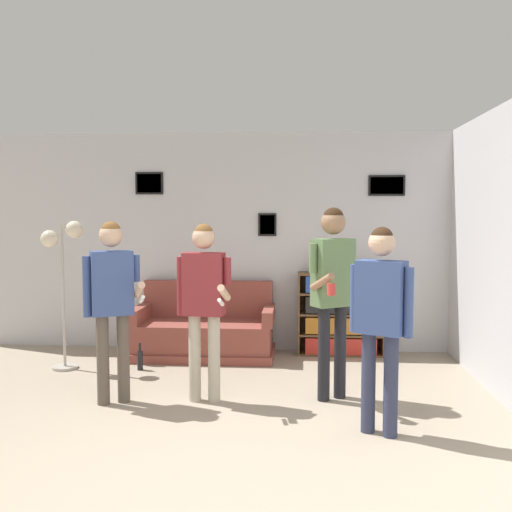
# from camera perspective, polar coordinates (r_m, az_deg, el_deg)

# --- Properties ---
(ground_plane) EXTENTS (20.00, 20.00, 0.00)m
(ground_plane) POSITION_cam_1_polar(r_m,az_deg,el_deg) (3.81, -5.65, -22.34)
(ground_plane) COLOR gray
(wall_back) EXTENTS (7.26, 0.08, 2.70)m
(wall_back) POSITION_cam_1_polar(r_m,az_deg,el_deg) (7.12, -0.50, 1.43)
(wall_back) COLOR silver
(wall_back) RESTS_ON ground_plane
(wall_right) EXTENTS (0.06, 6.10, 2.70)m
(wall_right) POSITION_cam_1_polar(r_m,az_deg,el_deg) (5.54, 23.94, 0.22)
(wall_right) COLOR silver
(wall_right) RESTS_ON ground_plane
(couch) EXTENTS (1.66, 0.80, 0.87)m
(couch) POSITION_cam_1_polar(r_m,az_deg,el_deg) (6.91, -5.13, -7.57)
(couch) COLOR brown
(couch) RESTS_ON ground_plane
(bookshelf) EXTENTS (1.03, 0.30, 0.99)m
(bookshelf) POSITION_cam_1_polar(r_m,az_deg,el_deg) (6.99, 8.45, -5.76)
(bookshelf) COLOR brown
(bookshelf) RESTS_ON ground_plane
(floor_lamp) EXTENTS (0.47, 0.28, 1.63)m
(floor_lamp) POSITION_cam_1_polar(r_m,az_deg,el_deg) (6.54, -18.79, -0.16)
(floor_lamp) COLOR #ADA89E
(floor_lamp) RESTS_ON ground_plane
(person_player_foreground_left) EXTENTS (0.59, 0.39, 1.64)m
(person_player_foreground_left) POSITION_cam_1_polar(r_m,az_deg,el_deg) (5.23, -14.21, -3.59)
(person_player_foreground_left) COLOR brown
(person_player_foreground_left) RESTS_ON ground_plane
(person_player_foreground_center) EXTENTS (0.50, 0.47, 1.61)m
(person_player_foreground_center) POSITION_cam_1_polar(r_m,az_deg,el_deg) (5.15, -5.24, -3.78)
(person_player_foreground_center) COLOR #B7AD99
(person_player_foreground_center) RESTS_ON ground_plane
(person_watcher_holding_cup) EXTENTS (0.44, 0.58, 1.76)m
(person_watcher_holding_cup) POSITION_cam_1_polar(r_m,az_deg,el_deg) (5.22, 7.70, -2.51)
(person_watcher_holding_cup) COLOR black
(person_watcher_holding_cup) RESTS_ON ground_plane
(person_spectator_near_bookshelf) EXTENTS (0.45, 0.35, 1.61)m
(person_spectator_near_bookshelf) POSITION_cam_1_polar(r_m,az_deg,el_deg) (4.46, 12.36, -5.21)
(person_spectator_near_bookshelf) COLOR #2D334C
(person_spectator_near_bookshelf) RESTS_ON ground_plane
(bottle_on_floor) EXTENTS (0.06, 0.06, 0.30)m
(bottle_on_floor) POSITION_cam_1_polar(r_m,az_deg,el_deg) (6.44, -11.52, -10.11)
(bottle_on_floor) COLOR black
(bottle_on_floor) RESTS_ON ground_plane
(drinking_cup) EXTENTS (0.09, 0.09, 0.11)m
(drinking_cup) POSITION_cam_1_polar(r_m,az_deg,el_deg) (6.90, 6.76, -1.21)
(drinking_cup) COLOR yellow
(drinking_cup) RESTS_ON bookshelf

